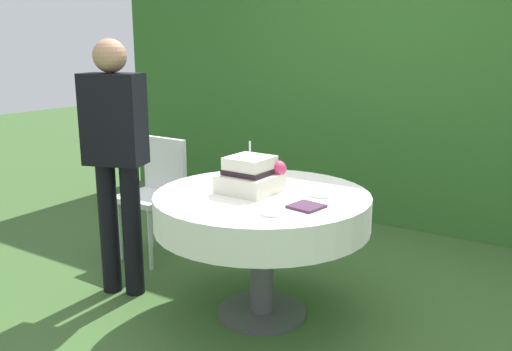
% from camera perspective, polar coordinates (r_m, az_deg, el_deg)
% --- Properties ---
extents(ground_plane, '(20.00, 20.00, 0.00)m').
position_cam_1_polar(ground_plane, '(3.35, 0.61, -14.25)').
color(ground_plane, '#3D602D').
extents(foliage_hedge, '(5.89, 0.51, 2.83)m').
position_cam_1_polar(foliage_hedge, '(4.98, 14.77, 11.44)').
color(foliage_hedge, '#336628').
rests_on(foliage_hedge, ground_plane).
extents(cake_table, '(1.23, 1.23, 0.74)m').
position_cam_1_polar(cake_table, '(3.10, 0.64, -3.82)').
color(cake_table, '#4C4C51').
rests_on(cake_table, ground_plane).
extents(wedding_cake, '(0.32, 0.32, 0.29)m').
position_cam_1_polar(wedding_cake, '(3.09, -0.49, -0.01)').
color(wedding_cake, silver).
rests_on(wedding_cake, cake_table).
extents(serving_plate_near, '(0.11, 0.11, 0.01)m').
position_cam_1_polar(serving_plate_near, '(2.69, 1.65, -4.02)').
color(serving_plate_near, white).
rests_on(serving_plate_near, cake_table).
extents(serving_plate_far, '(0.14, 0.14, 0.01)m').
position_cam_1_polar(serving_plate_far, '(3.05, 6.83, -2.01)').
color(serving_plate_far, white).
rests_on(serving_plate_far, cake_table).
extents(napkin_stack, '(0.18, 0.18, 0.01)m').
position_cam_1_polar(napkin_stack, '(2.82, 5.32, -3.26)').
color(napkin_stack, '#4C2D47').
rests_on(napkin_stack, cake_table).
extents(garden_chair, '(0.41, 0.41, 0.89)m').
position_cam_1_polar(garden_chair, '(4.10, -10.44, -1.09)').
color(garden_chair, white).
rests_on(garden_chair, ground_plane).
extents(standing_person, '(0.41, 0.31, 1.60)m').
position_cam_1_polar(standing_person, '(3.43, -14.53, 2.48)').
color(standing_person, black).
rests_on(standing_person, ground_plane).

